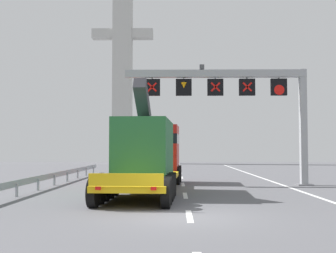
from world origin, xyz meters
The scene contains 7 objects.
ground centered at (0.00, 0.00, 0.00)m, with size 112.00×112.00×0.00m, color #5B5B60.
lane_markings centered at (0.24, 30.99, 0.01)m, with size 0.20×76.58×0.01m.
edge_line_right centered at (6.20, 12.00, 0.01)m, with size 0.20×63.00×0.01m, color silver.
overhead_lane_gantry centered at (3.54, 12.17, 5.62)m, with size 11.18×0.90×7.27m.
heavy_haul_truck_yellow centered at (-1.55, 9.42, 1.99)m, with size 3.63×14.16×5.30m.
guardrail_left centered at (-7.48, 11.81, 0.56)m, with size 0.13×27.63×0.76m.
bridge_pylon_distant centered at (-8.06, 49.50, 15.81)m, with size 9.00×2.00×30.85m.
Camera 1 is at (-0.21, -14.01, 2.20)m, focal length 46.46 mm.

